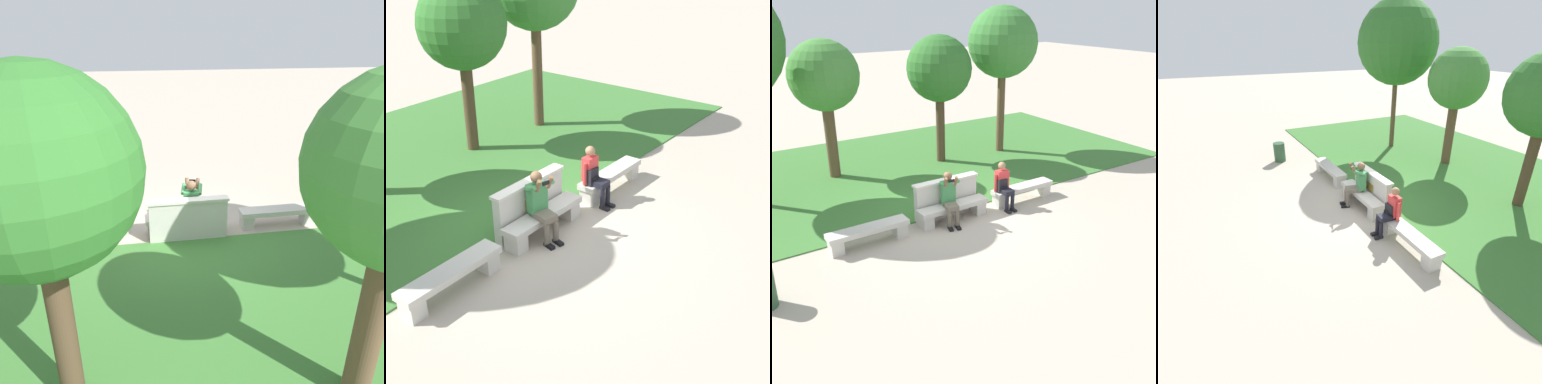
# 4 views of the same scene
# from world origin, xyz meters

# --- Properties ---
(ground_plane) EXTENTS (80.00, 80.00, 0.00)m
(ground_plane) POSITION_xyz_m (0.00, 0.00, 0.00)
(ground_plane) COLOR #B2A593
(grass_strip) EXTENTS (18.43, 8.00, 0.03)m
(grass_strip) POSITION_xyz_m (0.00, 4.38, 0.01)
(grass_strip) COLOR #3D7533
(grass_strip) RESTS_ON ground
(bench_main) EXTENTS (1.90, 0.40, 0.45)m
(bench_main) POSITION_xyz_m (-2.26, 0.00, 0.30)
(bench_main) COLOR beige
(bench_main) RESTS_ON ground
(bench_near) EXTENTS (1.90, 0.40, 0.45)m
(bench_near) POSITION_xyz_m (0.00, 0.00, 0.30)
(bench_near) COLOR beige
(bench_near) RESTS_ON ground
(bench_mid) EXTENTS (1.90, 0.40, 0.45)m
(bench_mid) POSITION_xyz_m (2.26, 0.00, 0.30)
(bench_mid) COLOR beige
(bench_mid) RESTS_ON ground
(backrest_wall_with_plaque) EXTENTS (1.81, 0.24, 1.01)m
(backrest_wall_with_plaque) POSITION_xyz_m (0.00, 0.34, 0.52)
(backrest_wall_with_plaque) COLOR beige
(backrest_wall_with_plaque) RESTS_ON ground
(person_photographer) EXTENTS (0.54, 0.78, 1.32)m
(person_photographer) POSITION_xyz_m (-0.15, -0.07, 0.74)
(person_photographer) COLOR black
(person_photographer) RESTS_ON ground
(person_distant) EXTENTS (0.48, 0.68, 1.26)m
(person_distant) POSITION_xyz_m (1.54, -0.07, 0.67)
(person_distant) COLOR black
(person_distant) RESTS_ON ground
(backpack) EXTENTS (0.28, 0.24, 0.43)m
(backpack) POSITION_xyz_m (1.50, -0.02, 0.63)
(backpack) COLOR black
(backpack) RESTS_ON bench_mid
(tree_left_background) EXTENTS (2.08, 2.08, 4.20)m
(tree_left_background) POSITION_xyz_m (-1.51, 4.66, 3.10)
(tree_left_background) COLOR brown
(tree_left_background) RESTS_ON ground
(tree_right_background) EXTENTS (2.13, 2.13, 4.21)m
(tree_right_background) POSITION_xyz_m (2.07, 4.14, 3.11)
(tree_right_background) COLOR #4C3826
(tree_right_background) RESTS_ON ground
(tree_far_back) EXTENTS (2.39, 2.39, 5.06)m
(tree_far_back) POSITION_xyz_m (4.49, 3.96, 3.82)
(tree_far_back) COLOR brown
(tree_far_back) RESTS_ON ground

